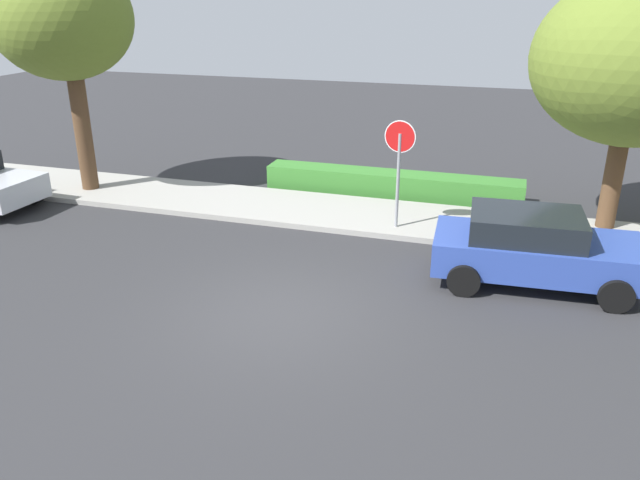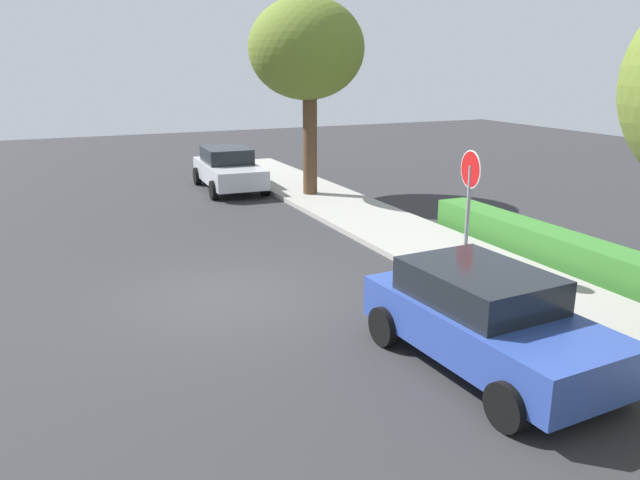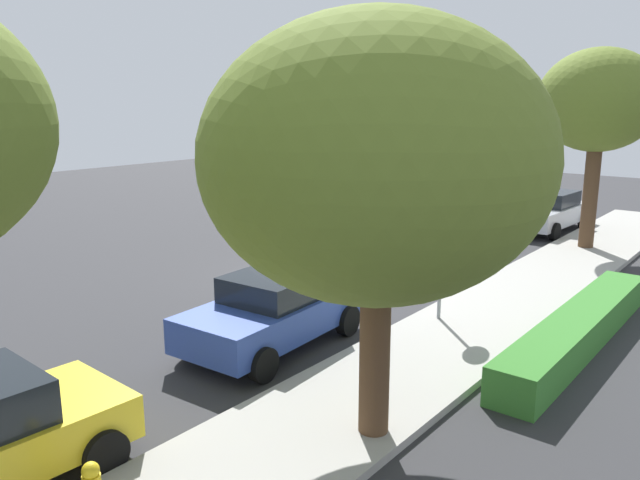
% 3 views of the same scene
% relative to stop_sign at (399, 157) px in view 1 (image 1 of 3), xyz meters
% --- Properties ---
extents(ground_plane, '(60.00, 60.00, 0.00)m').
position_rel_stop_sign_xyz_m(ground_plane, '(-1.26, -4.71, -1.87)').
color(ground_plane, '#2D2D30').
extents(sidewalk_curb, '(32.00, 2.60, 0.14)m').
position_rel_stop_sign_xyz_m(sidewalk_curb, '(-1.26, 0.73, -1.80)').
color(sidewalk_curb, '#9E9B93').
rests_on(sidewalk_curb, ground_plane).
extents(stop_sign, '(0.75, 0.12, 2.74)m').
position_rel_stop_sign_xyz_m(stop_sign, '(0.00, 0.00, 0.00)').
color(stop_sign, gray).
rests_on(stop_sign, ground_plane).
extents(parked_car_blue, '(4.11, 2.20, 1.48)m').
position_rel_stop_sign_xyz_m(parked_car_blue, '(3.13, -2.00, -1.11)').
color(parked_car_blue, '#2D479E').
rests_on(parked_car_blue, ground_plane).
extents(street_tree_near_corner, '(3.71, 3.71, 6.43)m').
position_rel_stop_sign_xyz_m(street_tree_near_corner, '(-9.20, 0.44, 2.89)').
color(street_tree_near_corner, '#513823').
rests_on(street_tree_near_corner, ground_plane).
extents(street_tree_mid_block, '(4.65, 4.65, 5.99)m').
position_rel_stop_sign_xyz_m(street_tree_mid_block, '(4.94, 1.51, 2.19)').
color(street_tree_mid_block, '#513823').
rests_on(street_tree_mid_block, ground_plane).
extents(front_yard_hedge, '(7.30, 0.87, 0.69)m').
position_rel_stop_sign_xyz_m(front_yard_hedge, '(-0.66, 2.78, -1.53)').
color(front_yard_hedge, '#387A2D').
rests_on(front_yard_hedge, ground_plane).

